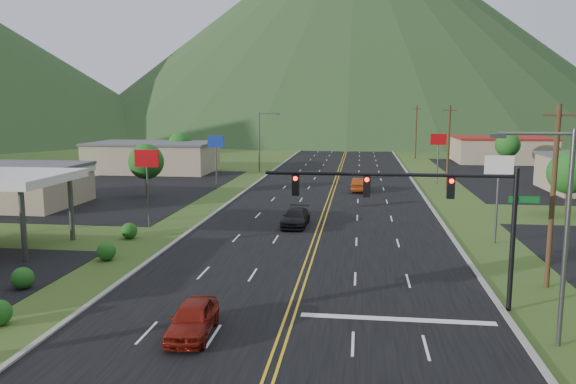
# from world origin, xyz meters

# --- Properties ---
(traffic_signal) EXTENTS (13.10, 0.43, 7.00)m
(traffic_signal) POSITION_xyz_m (6.48, 14.00, 5.33)
(traffic_signal) COLOR black
(traffic_signal) RESTS_ON ground
(streetlight_east) EXTENTS (3.28, 0.25, 9.00)m
(streetlight_east) POSITION_xyz_m (11.18, 10.00, 5.18)
(streetlight_east) COLOR #59595E
(streetlight_east) RESTS_ON ground
(streetlight_west) EXTENTS (3.28, 0.25, 9.00)m
(streetlight_west) POSITION_xyz_m (-11.68, 70.00, 5.18)
(streetlight_west) COLOR #59595E
(streetlight_west) RESTS_ON ground
(building_west_mid) EXTENTS (14.40, 10.40, 4.10)m
(building_west_mid) POSITION_xyz_m (-32.00, 38.00, 2.27)
(building_west_mid) COLOR tan
(building_west_mid) RESTS_ON ground
(building_west_far) EXTENTS (18.40, 11.40, 4.50)m
(building_west_far) POSITION_xyz_m (-28.00, 68.00, 2.26)
(building_west_far) COLOR tan
(building_west_far) RESTS_ON ground
(building_east_far) EXTENTS (16.40, 12.40, 4.50)m
(building_east_far) POSITION_xyz_m (28.00, 90.00, 2.26)
(building_east_far) COLOR tan
(building_east_far) RESTS_ON ground
(pole_sign_west_a) EXTENTS (2.00, 0.18, 6.40)m
(pole_sign_west_a) POSITION_xyz_m (-14.00, 30.00, 5.05)
(pole_sign_west_a) COLOR #59595E
(pole_sign_west_a) RESTS_ON ground
(pole_sign_west_b) EXTENTS (2.00, 0.18, 6.40)m
(pole_sign_west_b) POSITION_xyz_m (-14.00, 52.00, 5.05)
(pole_sign_west_b) COLOR #59595E
(pole_sign_west_b) RESTS_ON ground
(pole_sign_east_a) EXTENTS (2.00, 0.18, 6.40)m
(pole_sign_east_a) POSITION_xyz_m (13.00, 28.00, 5.05)
(pole_sign_east_a) COLOR #59595E
(pole_sign_east_a) RESTS_ON ground
(pole_sign_east_b) EXTENTS (2.00, 0.18, 6.40)m
(pole_sign_east_b) POSITION_xyz_m (13.00, 60.00, 5.05)
(pole_sign_east_b) COLOR #59595E
(pole_sign_east_b) RESTS_ON ground
(tree_west_a) EXTENTS (3.84, 3.84, 5.82)m
(tree_west_a) POSITION_xyz_m (-20.00, 45.00, 3.89)
(tree_west_a) COLOR #382314
(tree_west_a) RESTS_ON ground
(tree_west_b) EXTENTS (3.84, 3.84, 5.82)m
(tree_west_b) POSITION_xyz_m (-25.00, 72.00, 3.89)
(tree_west_b) COLOR #382314
(tree_west_b) RESTS_ON ground
(tree_east_a) EXTENTS (3.84, 3.84, 5.82)m
(tree_east_a) POSITION_xyz_m (22.00, 40.00, 3.89)
(tree_east_a) COLOR #382314
(tree_east_a) RESTS_ON ground
(tree_east_b) EXTENTS (3.84, 3.84, 5.82)m
(tree_east_b) POSITION_xyz_m (26.00, 78.00, 3.89)
(tree_east_b) COLOR #382314
(tree_east_b) RESTS_ON ground
(utility_pole_a) EXTENTS (1.60, 0.28, 10.00)m
(utility_pole_a) POSITION_xyz_m (13.50, 18.00, 5.13)
(utility_pole_a) COLOR #382314
(utility_pole_a) RESTS_ON ground
(utility_pole_b) EXTENTS (1.60, 0.28, 10.00)m
(utility_pole_b) POSITION_xyz_m (13.50, 55.00, 5.13)
(utility_pole_b) COLOR #382314
(utility_pole_b) RESTS_ON ground
(utility_pole_c) EXTENTS (1.60, 0.28, 10.00)m
(utility_pole_c) POSITION_xyz_m (13.50, 95.00, 5.13)
(utility_pole_c) COLOR #382314
(utility_pole_c) RESTS_ON ground
(utility_pole_d) EXTENTS (1.60, 0.28, 10.00)m
(utility_pole_d) POSITION_xyz_m (13.50, 135.00, 5.13)
(utility_pole_d) COLOR #382314
(utility_pole_d) RESTS_ON ground
(mountain_n) EXTENTS (220.00, 220.00, 85.00)m
(mountain_n) POSITION_xyz_m (0.00, 220.00, 42.50)
(mountain_n) COLOR black
(mountain_n) RESTS_ON ground
(car_red_near) EXTENTS (1.98, 4.42, 1.48)m
(car_red_near) POSITION_xyz_m (-3.91, 9.02, 0.74)
(car_red_near) COLOR maroon
(car_red_near) RESTS_ON ground
(car_dark_mid) EXTENTS (2.16, 5.00, 1.43)m
(car_dark_mid) POSITION_xyz_m (-2.05, 31.86, 0.72)
(car_dark_mid) COLOR black
(car_dark_mid) RESTS_ON ground
(car_red_far) EXTENTS (2.10, 4.90, 1.57)m
(car_red_far) POSITION_xyz_m (3.20, 51.96, 0.78)
(car_red_far) COLOR maroon
(car_red_far) RESTS_ON ground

